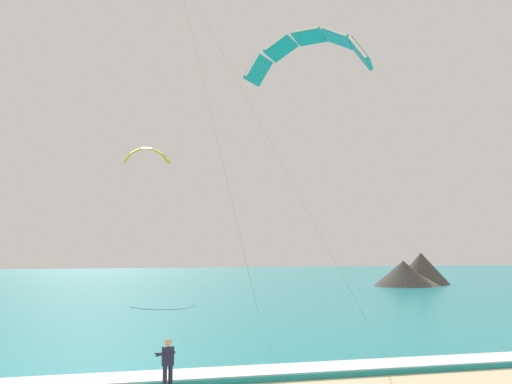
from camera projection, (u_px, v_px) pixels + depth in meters
The scene contains 6 objects.
sea at pixel (160, 283), 78.32m from camera, with size 200.00×120.00×0.20m, color teal.
surf_foam at pixel (313, 367), 21.54m from camera, with size 200.00×1.78×0.04m, color white.
kitesurfer at pixel (168, 362), 18.72m from camera, with size 0.65×0.65×1.69m.
kite_primary at pixel (308, 50), 30.74m from camera, with size 10.81×11.29×14.82m.
kite_distant at pixel (147, 154), 60.77m from camera, with size 4.99×1.57×1.80m.
headland_right at pixel (411, 273), 71.23m from camera, with size 11.67×10.63×4.13m.
Camera 1 is at (-7.62, -5.72, 4.54)m, focal length 41.16 mm.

